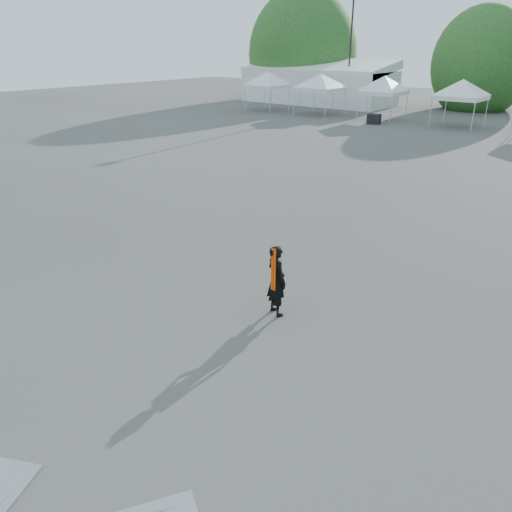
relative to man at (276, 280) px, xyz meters
The scene contains 11 objects.
ground 2.14m from the man, 106.77° to the left, with size 120.00×120.00×0.00m, color #474442.
marquee 43.26m from the man, 121.46° to the left, with size 15.00×6.25×4.23m.
light_pole_west 40.71m from the man, 117.36° to the left, with size 0.60×0.25×10.30m.
tree_far_w 48.07m from the man, 123.67° to the left, with size 4.80×4.80×7.30m.
tree_mid_w 42.87m from the man, 101.56° to the left, with size 4.16×4.16×6.33m.
tent_a 37.16m from the man, 128.21° to the left, with size 4.27×4.27×3.88m.
tent_b 34.66m from the man, 120.83° to the left, with size 4.68×4.68×3.88m.
tent_c 32.62m from the man, 111.98° to the left, with size 4.30×4.30×3.88m.
tent_d 30.87m from the man, 101.57° to the left, with size 4.51×4.51×3.88m.
man is the anchor object (origin of this frame).
crate_west 30.05m from the man, 112.67° to the left, with size 0.93×0.73×0.73m, color black.
Camera 1 is at (6.50, -9.91, 5.69)m, focal length 35.00 mm.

